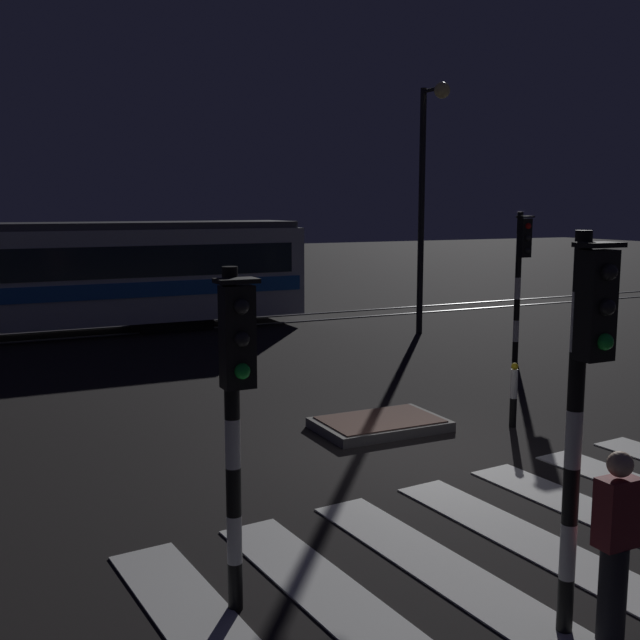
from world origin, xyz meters
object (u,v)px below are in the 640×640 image
(pedestrian_waiting_at_kerb, at_px, (615,546))
(bollard_island_edge, at_px, (514,395))
(traffic_light_corner_near_left, at_px, (235,390))
(street_lamp_trackside_right, at_px, (427,179))
(traffic_light_corner_far_right, at_px, (521,264))
(traffic_light_kerb_mid_left, at_px, (585,376))

(pedestrian_waiting_at_kerb, xyz_separation_m, bollard_island_edge, (3.56, 5.50, -0.32))
(traffic_light_corner_near_left, bearing_deg, street_lamp_trackside_right, 50.16)
(traffic_light_corner_far_right, relative_size, pedestrian_waiting_at_kerb, 2.10)
(street_lamp_trackside_right, bearing_deg, bollard_island_edge, -114.59)
(traffic_light_kerb_mid_left, bearing_deg, traffic_light_corner_far_right, 51.77)
(traffic_light_corner_near_left, height_order, pedestrian_waiting_at_kerb, traffic_light_corner_near_left)
(pedestrian_waiting_at_kerb, height_order, bollard_island_edge, pedestrian_waiting_at_kerb)
(traffic_light_kerb_mid_left, xyz_separation_m, bollard_island_edge, (3.80, 5.29, -1.77))
(traffic_light_corner_near_left, xyz_separation_m, pedestrian_waiting_at_kerb, (2.71, -1.85, -1.24))
(traffic_light_corner_near_left, bearing_deg, traffic_light_kerb_mid_left, -33.64)
(traffic_light_corner_near_left, height_order, street_lamp_trackside_right, street_lamp_trackside_right)
(traffic_light_corner_near_left, distance_m, traffic_light_kerb_mid_left, 2.98)
(traffic_light_corner_near_left, xyz_separation_m, traffic_light_kerb_mid_left, (2.47, -1.65, 0.22))
(traffic_light_corner_far_right, distance_m, traffic_light_kerb_mid_left, 12.01)
(traffic_light_corner_near_left, relative_size, traffic_light_kerb_mid_left, 0.91)
(street_lamp_trackside_right, xyz_separation_m, pedestrian_waiting_at_kerb, (-7.49, -14.08, -3.61))
(street_lamp_trackside_right, bearing_deg, traffic_light_kerb_mid_left, -119.12)
(traffic_light_corner_far_right, height_order, pedestrian_waiting_at_kerb, traffic_light_corner_far_right)
(traffic_light_corner_near_left, distance_m, street_lamp_trackside_right, 16.10)
(bollard_island_edge, bearing_deg, traffic_light_kerb_mid_left, -125.70)
(bollard_island_edge, bearing_deg, traffic_light_corner_far_right, 48.78)
(traffic_light_corner_far_right, relative_size, traffic_light_corner_near_left, 1.12)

